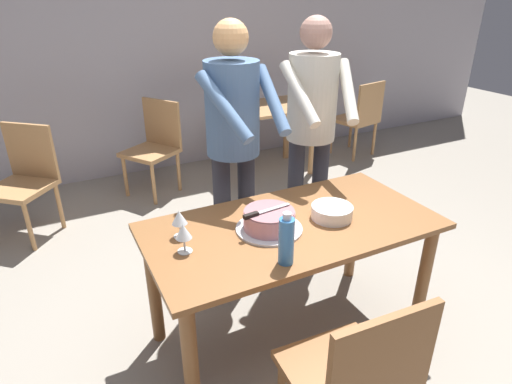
{
  "coord_description": "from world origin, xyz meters",
  "views": [
    {
      "loc": [
        -1.06,
        -1.67,
        1.86
      ],
      "look_at": [
        -0.14,
        0.15,
        0.9
      ],
      "focal_mm": 30.31,
      "sensor_mm": 36.0,
      "label": 1
    }
  ],
  "objects_px": {
    "chair_near_side": "(355,378)",
    "background_chair_1": "(155,144)",
    "main_dining_table": "(292,243)",
    "water_bottle": "(286,240)",
    "cake_knife": "(258,213)",
    "plate_stack": "(332,212)",
    "wine_glass_near": "(179,218)",
    "cake_on_platter": "(269,221)",
    "wine_glass_far": "(184,233)",
    "person_standing_beside": "(312,121)",
    "background_chair_2": "(360,116)",
    "person_cutting_cake": "(234,134)",
    "background_chair_0": "(25,178)",
    "background_table": "(266,121)"
  },
  "relations": [
    {
      "from": "wine_glass_far",
      "to": "person_cutting_cake",
      "type": "bearing_deg",
      "value": 48.8
    },
    {
      "from": "cake_on_platter",
      "to": "background_chair_1",
      "type": "relative_size",
      "value": 0.38
    },
    {
      "from": "plate_stack",
      "to": "wine_glass_far",
      "type": "relative_size",
      "value": 1.53
    },
    {
      "from": "main_dining_table",
      "to": "chair_near_side",
      "type": "xyz_separation_m",
      "value": [
        -0.17,
        -0.77,
        -0.14
      ]
    },
    {
      "from": "background_table",
      "to": "background_chair_2",
      "type": "xyz_separation_m",
      "value": [
        1.24,
        -0.05,
        -0.09
      ]
    },
    {
      "from": "chair_near_side",
      "to": "background_chair_1",
      "type": "bearing_deg",
      "value": 89.3
    },
    {
      "from": "background_chair_1",
      "to": "plate_stack",
      "type": "bearing_deg",
      "value": -81.58
    },
    {
      "from": "background_chair_1",
      "to": "background_chair_2",
      "type": "bearing_deg",
      "value": -2.37
    },
    {
      "from": "main_dining_table",
      "to": "water_bottle",
      "type": "relative_size",
      "value": 6.13
    },
    {
      "from": "cake_knife",
      "to": "main_dining_table",
      "type": "bearing_deg",
      "value": 2.88
    },
    {
      "from": "main_dining_table",
      "to": "plate_stack",
      "type": "height_order",
      "value": "plate_stack"
    },
    {
      "from": "background_chair_0",
      "to": "background_chair_2",
      "type": "relative_size",
      "value": 1.0
    },
    {
      "from": "main_dining_table",
      "to": "background_chair_1",
      "type": "bearing_deg",
      "value": 93.28
    },
    {
      "from": "main_dining_table",
      "to": "plate_stack",
      "type": "xyz_separation_m",
      "value": [
        0.22,
        -0.04,
        0.16
      ]
    },
    {
      "from": "wine_glass_far",
      "to": "person_cutting_cake",
      "type": "xyz_separation_m",
      "value": [
        0.53,
        0.6,
        0.22
      ]
    },
    {
      "from": "background_chair_0",
      "to": "main_dining_table",
      "type": "bearing_deg",
      "value": -57.34
    },
    {
      "from": "cake_on_platter",
      "to": "person_standing_beside",
      "type": "xyz_separation_m",
      "value": [
        0.65,
        0.63,
        0.27
      ]
    },
    {
      "from": "background_chair_2",
      "to": "person_standing_beside",
      "type": "bearing_deg",
      "value": -138.02
    },
    {
      "from": "person_standing_beside",
      "to": "background_chair_1",
      "type": "distance_m",
      "value": 1.92
    },
    {
      "from": "background_chair_1",
      "to": "wine_glass_near",
      "type": "bearing_deg",
      "value": -101.01
    },
    {
      "from": "cake_knife",
      "to": "background_table",
      "type": "height_order",
      "value": "cake_knife"
    },
    {
      "from": "cake_knife",
      "to": "background_chair_1",
      "type": "height_order",
      "value": "background_chair_1"
    },
    {
      "from": "wine_glass_near",
      "to": "wine_glass_far",
      "type": "bearing_deg",
      "value": -99.95
    },
    {
      "from": "chair_near_side",
      "to": "plate_stack",
      "type": "bearing_deg",
      "value": 61.76
    },
    {
      "from": "person_standing_beside",
      "to": "background_chair_2",
      "type": "distance_m",
      "value": 2.47
    },
    {
      "from": "main_dining_table",
      "to": "cake_knife",
      "type": "bearing_deg",
      "value": -177.12
    },
    {
      "from": "wine_glass_near",
      "to": "cake_on_platter",
      "type": "bearing_deg",
      "value": -18.42
    },
    {
      "from": "chair_near_side",
      "to": "background_chair_0",
      "type": "distance_m",
      "value": 2.98
    },
    {
      "from": "background_chair_2",
      "to": "chair_near_side",
      "type": "bearing_deg",
      "value": -129.47
    },
    {
      "from": "cake_on_platter",
      "to": "chair_near_side",
      "type": "xyz_separation_m",
      "value": [
        -0.03,
        -0.76,
        -0.31
      ]
    },
    {
      "from": "water_bottle",
      "to": "wine_glass_near",
      "type": "bearing_deg",
      "value": 129.47
    },
    {
      "from": "cake_on_platter",
      "to": "person_cutting_cake",
      "type": "height_order",
      "value": "person_cutting_cake"
    },
    {
      "from": "cake_knife",
      "to": "background_chair_2",
      "type": "bearing_deg",
      "value": 41.82
    },
    {
      "from": "main_dining_table",
      "to": "cake_knife",
      "type": "height_order",
      "value": "cake_knife"
    },
    {
      "from": "cake_on_platter",
      "to": "chair_near_side",
      "type": "distance_m",
      "value": 0.82
    },
    {
      "from": "cake_knife",
      "to": "background_table",
      "type": "xyz_separation_m",
      "value": [
        1.27,
        2.3,
        -0.29
      ]
    },
    {
      "from": "water_bottle",
      "to": "background_chair_0",
      "type": "bearing_deg",
      "value": 115.07
    },
    {
      "from": "person_cutting_cake",
      "to": "background_table",
      "type": "relative_size",
      "value": 1.72
    },
    {
      "from": "main_dining_table",
      "to": "background_chair_2",
      "type": "xyz_separation_m",
      "value": [
        2.3,
        2.24,
        -0.14
      ]
    },
    {
      "from": "water_bottle",
      "to": "chair_near_side",
      "type": "distance_m",
      "value": 0.61
    },
    {
      "from": "person_cutting_cake",
      "to": "chair_near_side",
      "type": "distance_m",
      "value": 1.49
    },
    {
      "from": "person_cutting_cake",
      "to": "chair_near_side",
      "type": "relative_size",
      "value": 1.91
    },
    {
      "from": "water_bottle",
      "to": "plate_stack",
      "type": "bearing_deg",
      "value": 29.95
    },
    {
      "from": "person_cutting_cake",
      "to": "background_chair_1",
      "type": "bearing_deg",
      "value": 92.43
    },
    {
      "from": "cake_knife",
      "to": "wine_glass_near",
      "type": "height_order",
      "value": "wine_glass_near"
    },
    {
      "from": "background_chair_0",
      "to": "background_chair_2",
      "type": "distance_m",
      "value": 3.59
    },
    {
      "from": "background_table",
      "to": "cake_knife",
      "type": "bearing_deg",
      "value": -119.0
    },
    {
      "from": "wine_glass_near",
      "to": "wine_glass_far",
      "type": "distance_m",
      "value": 0.14
    },
    {
      "from": "wine_glass_near",
      "to": "chair_near_side",
      "type": "distance_m",
      "value": 1.05
    },
    {
      "from": "cake_knife",
      "to": "wine_glass_near",
      "type": "bearing_deg",
      "value": 157.09
    }
  ]
}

